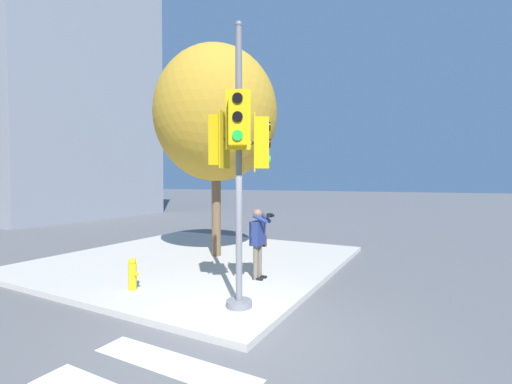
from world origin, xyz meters
name	(u,v)px	position (x,y,z in m)	size (l,w,h in m)	color
ground_plane	(235,332)	(0.00, 0.00, 0.00)	(160.00, 160.00, 0.00)	#5B5B5E
sidewalk_corner	(196,260)	(3.50, 3.50, 0.06)	(8.00, 8.00, 0.12)	#BCB7AD
traffic_signal_pole	(239,154)	(0.63, 0.30, 2.88)	(0.93, 1.11, 5.10)	slate
person_photographer	(258,237)	(2.46, 0.87, 1.09)	(0.58, 0.54, 1.63)	black
street_tree	(216,114)	(4.04, 3.14, 4.42)	(3.69, 3.69, 6.34)	brown
fire_hydrant	(132,274)	(0.48, 2.81, 0.45)	(0.17, 0.23, 0.67)	yellow
building_right	(52,66)	(9.95, 20.98, 10.40)	(10.86, 10.55, 20.77)	gray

